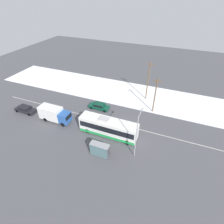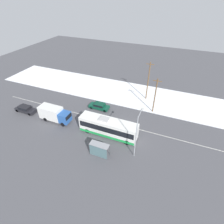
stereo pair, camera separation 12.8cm
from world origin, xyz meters
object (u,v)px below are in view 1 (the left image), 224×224
(city_bus, at_px, (108,127))
(utility_pole_snowlot, at_px, (148,81))
(utility_pole_roadside, at_px, (155,95))
(sedan_car, at_px, (99,106))
(bus_shelter, at_px, (99,149))
(parked_car_near_truck, at_px, (25,109))
(pedestrian_at_stop, at_px, (105,148))
(streetlamp, at_px, (138,131))
(box_truck, at_px, (54,114))

(city_bus, relative_size, utility_pole_snowlot, 1.16)
(utility_pole_roadside, height_order, utility_pole_snowlot, utility_pole_snowlot)
(utility_pole_roadside, bearing_deg, sedan_car, -163.48)
(city_bus, distance_m, sedan_car, 8.86)
(utility_pole_roadside, bearing_deg, bus_shelter, -109.46)
(city_bus, relative_size, parked_car_near_truck, 2.28)
(pedestrian_at_stop, xyz_separation_m, utility_pole_roadside, (4.96, 14.68, 3.09))
(parked_car_near_truck, bearing_deg, streetlamp, -5.17)
(sedan_car, distance_m, utility_pole_snowlot, 12.78)
(city_bus, xyz_separation_m, bus_shelter, (0.63, -5.33, -0.05))
(bus_shelter, distance_m, utility_pole_snowlot, 21.08)
(utility_pole_snowlot, bearing_deg, pedestrian_at_stop, -96.73)
(city_bus, height_order, pedestrian_at_stop, city_bus)
(pedestrian_at_stop, relative_size, utility_pole_snowlot, 0.19)
(box_truck, xyz_separation_m, utility_pole_snowlot, (15.43, 15.57, 3.18))
(box_truck, relative_size, utility_pole_snowlot, 0.71)
(parked_car_near_truck, bearing_deg, city_bus, 0.84)
(streetlamp, bearing_deg, parked_car_near_truck, 174.83)
(box_truck, bearing_deg, bus_shelter, -22.02)
(sedan_car, bearing_deg, parked_car_near_truck, 26.72)
(pedestrian_at_stop, height_order, streetlamp, streetlamp)
(sedan_car, xyz_separation_m, streetlamp, (11.23, -9.67, 4.33))
(streetlamp, relative_size, utility_pole_snowlot, 0.87)
(city_bus, distance_m, parked_car_near_truck, 19.89)
(streetlamp, bearing_deg, box_truck, 172.47)
(parked_car_near_truck, xyz_separation_m, pedestrian_at_stop, (21.11, -3.93, 0.31))
(parked_car_near_truck, relative_size, bus_shelter, 1.50)
(pedestrian_at_stop, relative_size, bus_shelter, 0.56)
(pedestrian_at_stop, height_order, bus_shelter, bus_shelter)
(bus_shelter, height_order, utility_pole_roadside, utility_pole_roadside)
(sedan_car, xyz_separation_m, bus_shelter, (5.92, -12.37, 0.91))
(pedestrian_at_stop, distance_m, bus_shelter, 1.40)
(box_truck, bearing_deg, pedestrian_at_stop, -16.75)
(city_bus, xyz_separation_m, utility_pole_snowlot, (3.55, 15.30, 3.15))
(box_truck, height_order, streetlamp, streetlamp)
(sedan_car, xyz_separation_m, parked_car_near_truck, (-14.57, -7.34, 0.03))
(bus_shelter, bearing_deg, utility_pole_snowlot, 81.95)
(utility_pole_snowlot, bearing_deg, bus_shelter, -98.05)
(parked_car_near_truck, bearing_deg, utility_pole_snowlot, 33.66)
(box_truck, distance_m, pedestrian_at_stop, 13.72)
(city_bus, relative_size, sedan_car, 2.37)
(box_truck, xyz_separation_m, parked_car_near_truck, (-7.98, -0.02, -0.91))
(utility_pole_roadside, bearing_deg, streetlamp, -91.17)
(sedan_car, distance_m, parked_car_near_truck, 16.31)
(parked_car_near_truck, xyz_separation_m, bus_shelter, (20.49, -5.04, 0.88))
(utility_pole_roadside, bearing_deg, city_bus, -120.69)
(sedan_car, bearing_deg, utility_pole_snowlot, -136.95)
(box_truck, bearing_deg, parked_car_near_truck, -179.84)
(box_truck, xyz_separation_m, sedan_car, (6.59, 7.31, -0.94))
(box_truck, relative_size, sedan_car, 1.44)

